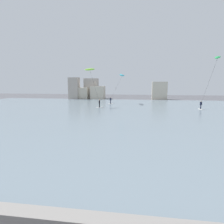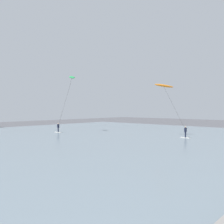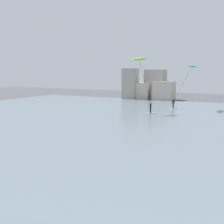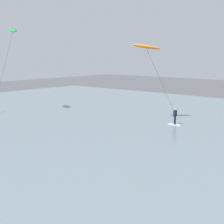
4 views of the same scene
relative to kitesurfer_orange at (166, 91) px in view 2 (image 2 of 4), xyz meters
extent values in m
cube|color=slate|center=(-19.18, 9.66, -6.86)|extent=(84.00, 52.00, 0.10)
cube|color=silver|center=(0.22, -2.99, -6.78)|extent=(0.50, 1.42, 0.06)
cylinder|color=#191E33|center=(0.22, -2.99, -6.36)|extent=(0.20, 0.20, 0.78)
cube|color=#191E33|center=(0.22, -2.99, -5.67)|extent=(0.35, 0.23, 0.60)
sphere|color=tan|center=(0.22, -2.99, -5.26)|extent=(0.20, 0.20, 0.20)
cylinder|color=#333333|center=(0.10, -1.30, -2.54)|extent=(0.28, 3.39, 6.36)
ellipsoid|color=orange|center=(-0.03, 0.38, 0.78)|extent=(2.76, 2.67, 0.80)
cube|color=silver|center=(-7.28, 16.98, -6.78)|extent=(0.64, 1.45, 0.06)
cylinder|color=#191E33|center=(-7.28, 16.98, -6.36)|extent=(0.20, 0.20, 0.78)
cube|color=#191E33|center=(-7.28, 16.98, -5.67)|extent=(0.37, 0.27, 0.60)
sphere|color=beige|center=(-7.28, 16.98, -5.26)|extent=(0.20, 0.20, 0.20)
cylinder|color=#333333|center=(-6.37, 16.21, -1.53)|extent=(1.85, 1.59, 8.38)
ellipsoid|color=green|center=(-5.46, 15.43, 2.81)|extent=(2.13, 2.97, 0.92)
camera|label=1|loc=(-18.95, -23.00, -1.39)|focal=31.58mm
camera|label=2|loc=(-33.29, -19.49, -2.58)|focal=40.55mm
camera|label=3|loc=(-12.40, -23.09, -0.61)|focal=47.44mm
camera|label=4|loc=(-28.38, -19.35, 0.05)|focal=53.98mm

